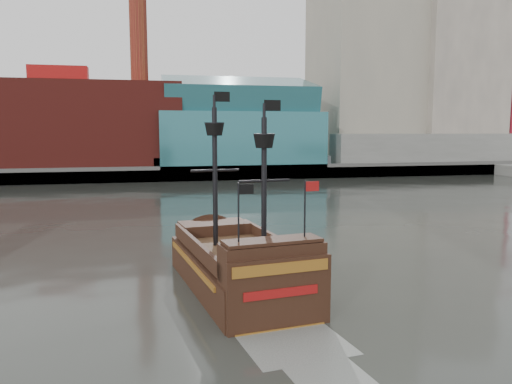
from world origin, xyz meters
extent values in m
plane|color=#272924|center=(0.00, 0.00, 0.00)|extent=(400.00, 400.00, 0.00)
cube|color=slate|center=(0.00, 92.00, 1.00)|extent=(220.00, 60.00, 2.00)
cube|color=#4C4C49|center=(0.00, 62.50, 1.30)|extent=(220.00, 1.00, 2.60)
cube|color=maroon|center=(-22.00, 72.00, 9.50)|extent=(42.00, 18.00, 15.00)
cube|color=#2A6971|center=(10.00, 70.00, 7.00)|extent=(30.00, 16.00, 10.00)
cube|color=#9D9582|center=(40.00, 80.00, 25.00)|extent=(20.00, 22.00, 46.00)
cube|color=#AB9E8F|center=(58.00, 76.00, 21.00)|extent=(18.00, 18.00, 38.00)
cube|color=#9D9582|center=(50.00, 97.00, 28.00)|extent=(24.00, 20.00, 52.00)
cube|color=slate|center=(48.00, 66.00, 5.00)|extent=(40.00, 6.00, 6.00)
cylinder|color=maroon|center=(-8.00, 74.00, 28.00)|extent=(3.20, 3.20, 22.00)
cube|color=#2A6971|center=(10.00, 70.00, 15.00)|extent=(28.00, 14.94, 8.78)
cube|color=slate|center=(78.00, 82.00, 3.50)|extent=(4.00, 4.00, 3.00)
cylinder|color=#A61B2E|center=(78.00, 82.00, 18.00)|extent=(1.40, 1.40, 32.00)
cube|color=#A61B2E|center=(75.00, 82.00, 33.00)|extent=(5.00, 2.50, 2.50)
cube|color=slate|center=(88.00, 92.00, 3.50)|extent=(4.00, 4.00, 3.00)
cylinder|color=#A61B2E|center=(88.00, 92.00, 15.00)|extent=(1.40, 1.40, 26.00)
cube|color=#A61B2E|center=(85.00, 92.00, 27.00)|extent=(5.00, 2.50, 2.50)
cube|color=black|center=(-2.71, 2.91, 0.60)|extent=(6.53, 12.58, 2.61)
cube|color=#47281A|center=(-2.71, 2.91, 2.05)|extent=(5.88, 11.32, 0.30)
cube|color=black|center=(-3.34, 7.68, 2.41)|extent=(4.54, 2.94, 1.00)
cube|color=black|center=(-2.03, -2.25, 2.81)|extent=(4.93, 2.21, 1.80)
cube|color=black|center=(-1.92, -3.17, 1.20)|extent=(4.90, 0.89, 4.01)
cube|color=#8F591B|center=(-1.90, -3.31, 2.81)|extent=(4.48, 0.66, 0.50)
cube|color=maroon|center=(-1.90, -3.31, 1.70)|extent=(3.49, 0.53, 0.40)
cylinder|color=black|center=(-3.70, 4.30, 6.11)|extent=(0.31, 0.31, 7.82)
cylinder|color=black|center=(-1.58, 1.24, 5.81)|extent=(0.31, 0.31, 7.22)
cone|color=black|center=(-3.70, 4.30, 8.82)|extent=(1.24, 1.24, 0.70)
cone|color=black|center=(-1.58, 1.24, 8.22)|extent=(1.24, 1.24, 0.70)
cube|color=black|center=(-3.25, 4.36, 10.62)|extent=(0.90, 0.15, 0.55)
cube|color=black|center=(-1.14, 1.30, 10.02)|extent=(0.90, 0.15, 0.55)
cube|color=#989D97|center=(-1.70, -4.84, 0.01)|extent=(4.69, 4.13, 0.02)
camera|label=1|loc=(-7.59, -23.63, 8.79)|focal=35.00mm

